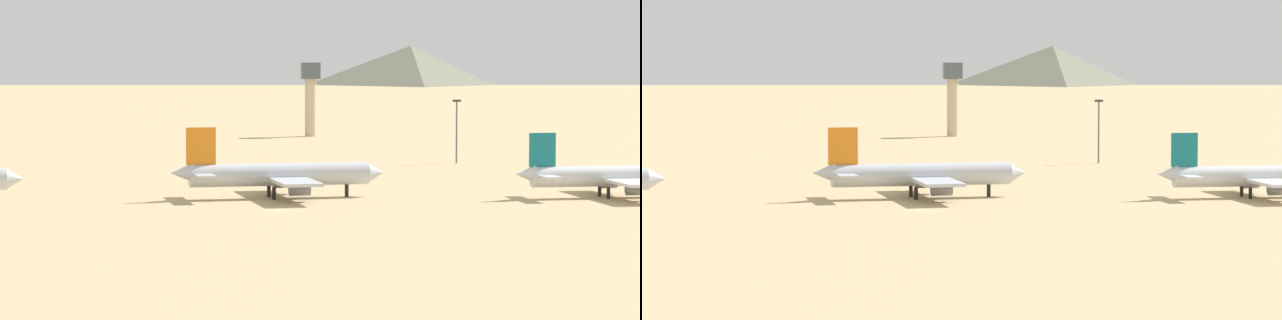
# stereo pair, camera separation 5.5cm
# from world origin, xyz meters

# --- Properties ---
(ground) EXTENTS (4000.00, 4000.00, 0.00)m
(ground) POSITION_xyz_m (0.00, 0.00, 0.00)
(ground) COLOR tan
(parked_jet_orange_3) EXTENTS (37.09, 31.44, 12.25)m
(parked_jet_orange_3) POSITION_xyz_m (0.81, 19.70, 4.01)
(parked_jet_orange_3) COLOR silver
(parked_jet_orange_3) RESTS_ON ground
(parked_jet_teal_4) EXTENTS (34.00, 28.68, 11.22)m
(parked_jet_teal_4) POSITION_xyz_m (57.39, 15.40, 3.68)
(parked_jet_teal_4) COLOR silver
(parked_jet_teal_4) RESTS_ON ground
(control_tower) EXTENTS (5.20, 5.20, 20.82)m
(control_tower) POSITION_xyz_m (22.69, 199.33, 12.56)
(control_tower) COLOR #C6B793
(control_tower) RESTS_ON ground
(light_pole_east) EXTENTS (1.80, 0.50, 13.98)m
(light_pole_east) POSITION_xyz_m (45.47, 95.40, 8.17)
(light_pole_east) COLOR #59595E
(light_pole_east) RESTS_ON ground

